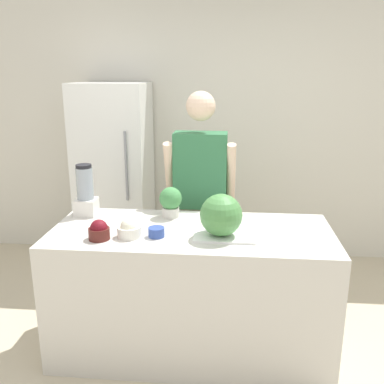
% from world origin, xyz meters
% --- Properties ---
extents(wall_back, '(8.00, 0.06, 2.60)m').
position_xyz_m(wall_back, '(0.00, 2.13, 1.30)').
color(wall_back, silver).
rests_on(wall_back, ground_plane).
extents(counter_island, '(1.87, 0.80, 0.89)m').
position_xyz_m(counter_island, '(0.00, 0.40, 0.45)').
color(counter_island, beige).
rests_on(counter_island, ground_plane).
extents(refrigerator, '(0.68, 0.66, 1.81)m').
position_xyz_m(refrigerator, '(-0.89, 1.76, 0.90)').
color(refrigerator, white).
rests_on(refrigerator, ground_plane).
extents(person, '(0.56, 0.27, 1.76)m').
position_xyz_m(person, '(0.01, 1.07, 0.91)').
color(person, gray).
rests_on(person, ground_plane).
extents(cutting_board, '(0.39, 0.24, 0.01)m').
position_xyz_m(cutting_board, '(0.22, 0.30, 0.90)').
color(cutting_board, white).
rests_on(cutting_board, counter_island).
extents(watermelon, '(0.27, 0.27, 0.27)m').
position_xyz_m(watermelon, '(0.20, 0.29, 1.04)').
color(watermelon, '#4C8C47').
rests_on(watermelon, cutting_board).
extents(bowl_cherries, '(0.13, 0.13, 0.13)m').
position_xyz_m(bowl_cherries, '(-0.56, 0.18, 0.95)').
color(bowl_cherries, '#511E19').
rests_on(bowl_cherries, counter_island).
extents(bowl_cream, '(0.15, 0.15, 0.12)m').
position_xyz_m(bowl_cream, '(-0.38, 0.24, 0.94)').
color(bowl_cream, white).
rests_on(bowl_cream, counter_island).
extents(bowl_small_blue, '(0.10, 0.10, 0.06)m').
position_xyz_m(bowl_small_blue, '(-0.21, 0.26, 0.92)').
color(bowl_small_blue, '#334C9E').
rests_on(bowl_small_blue, counter_island).
extents(blender, '(0.15, 0.15, 0.38)m').
position_xyz_m(blender, '(-0.79, 0.64, 1.06)').
color(blender, silver).
rests_on(blender, counter_island).
extents(potted_plant, '(0.16, 0.16, 0.22)m').
position_xyz_m(potted_plant, '(-0.17, 0.65, 1.01)').
color(potted_plant, beige).
rests_on(potted_plant, counter_island).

